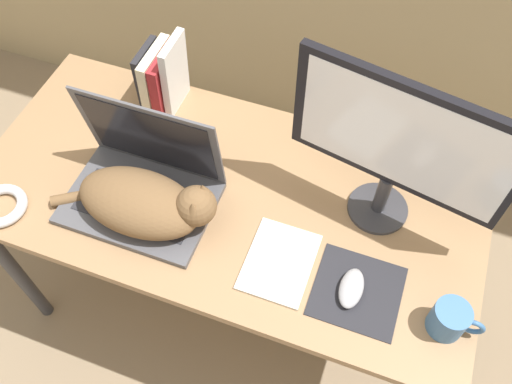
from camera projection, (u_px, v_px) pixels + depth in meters
The scene contains 11 objects.
ground_plane at pixel (200, 383), 1.93m from camera, with size 12.00×12.00×0.00m, color #847056.
desk at pixel (228, 207), 1.57m from camera, with size 1.42×0.69×0.74m.
laptop at pixel (143, 183), 1.46m from camera, with size 0.40×0.28×0.29m.
cat at pixel (145, 203), 1.40m from camera, with size 0.46×0.20×0.15m.
external_monitor at pixel (399, 146), 1.25m from camera, with size 0.53×0.16×0.46m.
mousepad at pixel (357, 291), 1.34m from camera, with size 0.21×0.21×0.00m.
computer_mouse at pixel (351, 288), 1.33m from camera, with size 0.06×0.11×0.03m.
book_row at pixel (162, 76), 1.63m from camera, with size 0.12×0.17×0.24m.
cable_coil at pixel (1, 206), 1.47m from camera, with size 0.14×0.14×0.03m.
notepad at pixel (279, 262), 1.38m from camera, with size 0.17×0.22×0.01m.
mug at pixel (450, 320), 1.25m from camera, with size 0.13×0.09×0.09m.
Camera 1 is at (0.37, -0.42, 1.98)m, focal length 38.00 mm.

